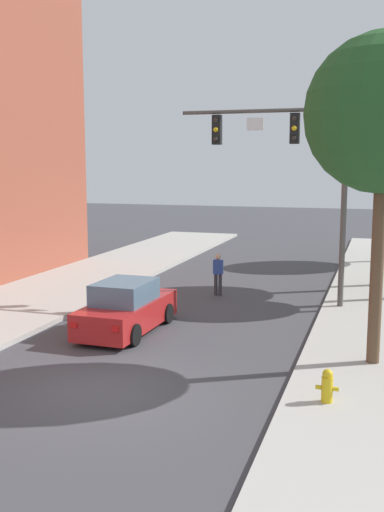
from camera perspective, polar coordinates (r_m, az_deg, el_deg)
ground_plane at (r=14.08m, az=-8.53°, el=-12.61°), size 120.00×120.00×0.00m
traffic_signal_mast at (r=21.44m, az=9.96°, el=9.16°), size 5.93×0.38×7.50m
car_lead_red at (r=18.51m, az=-6.24°, el=-5.01°), size 1.90×4.27×1.60m
pedestrian_crossing_road at (r=23.45m, az=2.49°, el=-1.57°), size 0.36×0.22×1.64m
fire_hydrant at (r=13.15m, az=12.74°, el=-11.94°), size 0.48×0.24×0.72m
street_tree_nearest at (r=15.30m, az=17.81°, el=12.67°), size 3.82×3.82×8.05m
street_tree_third at (r=25.53m, az=17.75°, el=10.88°), size 4.05×4.05×8.14m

